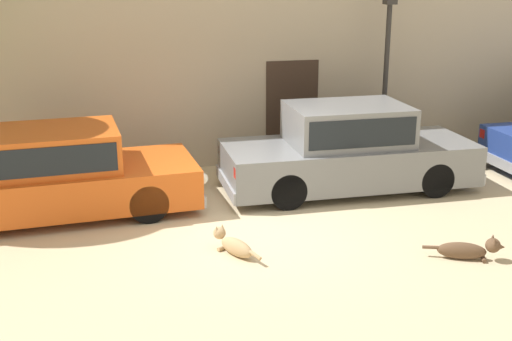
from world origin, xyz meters
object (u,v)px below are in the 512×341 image
(parked_sedan_second, at_px, (348,148))
(parked_sedan_nearest, at_px, (58,172))
(street_lamp, at_px, (387,54))
(stray_dog_tan, at_px, (470,249))
(stray_dog_spotted, at_px, (233,245))

(parked_sedan_second, bearing_deg, parked_sedan_nearest, -178.53)
(parked_sedan_second, distance_m, street_lamp, 2.42)
(parked_sedan_nearest, bearing_deg, street_lamp, 9.40)
(stray_dog_tan, height_order, street_lamp, street_lamp)
(parked_sedan_second, xyz_separation_m, stray_dog_tan, (0.55, -3.28, -0.61))
(parked_sedan_second, height_order, street_lamp, street_lamp)
(parked_sedan_second, relative_size, stray_dog_spotted, 5.07)
(stray_dog_spotted, xyz_separation_m, stray_dog_tan, (3.15, -0.96, 0.01))
(parked_sedan_nearest, distance_m, parked_sedan_second, 5.05)
(stray_dog_tan, distance_m, street_lamp, 5.18)
(stray_dog_spotted, relative_size, stray_dog_tan, 0.88)
(parked_sedan_nearest, xyz_separation_m, stray_dog_tan, (5.60, -3.20, -0.55))
(parked_sedan_second, relative_size, street_lamp, 1.34)
(street_lamp, bearing_deg, stray_dog_tan, -99.16)
(parked_sedan_nearest, distance_m, street_lamp, 6.70)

